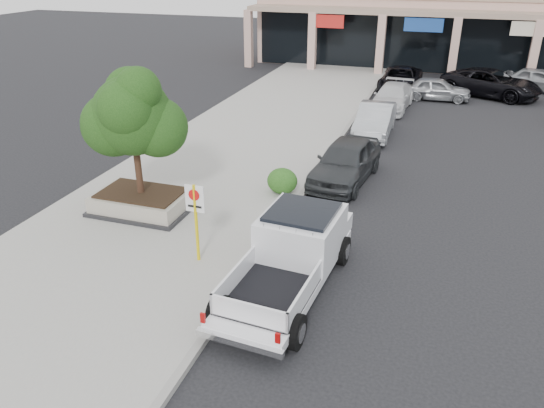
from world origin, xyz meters
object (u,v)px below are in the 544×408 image
(no_parking_sign, at_px, (196,213))
(lot_car_e, at_px, (539,80))
(curb_car_c, at_px, (392,97))
(lot_car_a, at_px, (437,89))
(planter_tree, at_px, (139,115))
(curb_car_d, at_px, (400,79))
(planter, at_px, (142,201))
(curb_car_a, at_px, (346,161))
(curb_car_b, at_px, (375,120))
(pickup_truck, at_px, (287,260))
(lot_car_d, at_px, (491,83))

(no_parking_sign, height_order, lot_car_e, no_parking_sign)
(curb_car_c, xyz_separation_m, lot_car_e, (8.34, 7.31, 0.05))
(lot_car_e, bearing_deg, lot_car_a, 144.14)
(planter_tree, xyz_separation_m, curb_car_d, (6.13, 20.85, -2.69))
(curb_car_d, bearing_deg, lot_car_a, -36.82)
(planter, relative_size, curb_car_a, 0.68)
(planter_tree, xyz_separation_m, lot_car_a, (8.47, 19.04, -2.74))
(curb_car_b, bearing_deg, curb_car_c, 87.09)
(no_parking_sign, xyz_separation_m, pickup_truck, (2.75, -0.46, -0.70))
(curb_car_a, xyz_separation_m, lot_car_d, (5.82, 16.11, 0.01))
(planter, height_order, no_parking_sign, no_parking_sign)
(planter_tree, distance_m, curb_car_c, 17.43)
(curb_car_b, relative_size, curb_car_c, 0.96)
(lot_car_a, bearing_deg, planter, 154.82)
(no_parking_sign, relative_size, lot_car_a, 0.58)
(pickup_truck, xyz_separation_m, curb_car_b, (0.18, 13.94, -0.19))
(no_parking_sign, bearing_deg, planter_tree, 141.02)
(planter, height_order, pickup_truck, pickup_truck)
(curb_car_a, bearing_deg, curb_car_c, 94.14)
(curb_car_a, bearing_deg, planter_tree, -133.11)
(planter, xyz_separation_m, planter_tree, (0.13, 0.15, 2.94))
(lot_car_d, bearing_deg, planter, 174.10)
(planter, relative_size, lot_car_e, 0.75)
(pickup_truck, distance_m, curb_car_c, 18.99)
(lot_car_e, bearing_deg, curb_car_d, 125.29)
(curb_car_a, bearing_deg, pickup_truck, -83.28)
(curb_car_b, bearing_deg, lot_car_a, 72.20)
(planter_tree, xyz_separation_m, lot_car_e, (14.53, 23.38, -2.68))
(curb_car_b, bearing_deg, curb_car_d, 88.56)
(no_parking_sign, bearing_deg, pickup_truck, -9.54)
(lot_car_a, bearing_deg, curb_car_b, 161.68)
(no_parking_sign, relative_size, curb_car_b, 0.51)
(planter_tree, height_order, pickup_truck, planter_tree)
(no_parking_sign, bearing_deg, curb_car_b, 77.74)
(pickup_truck, height_order, lot_car_d, pickup_truck)
(curb_car_b, bearing_deg, lot_car_d, 60.28)
(planter, xyz_separation_m, curb_car_b, (6.11, 11.17, 0.27))
(lot_car_a, relative_size, lot_car_e, 0.92)
(curb_car_a, distance_m, curb_car_d, 15.94)
(curb_car_c, height_order, curb_car_d, curb_car_d)
(curb_car_a, xyz_separation_m, lot_car_e, (8.78, 18.46, -0.07))
(pickup_truck, height_order, lot_car_a, pickup_truck)
(planter, height_order, lot_car_d, lot_car_d)
(lot_car_a, distance_m, lot_car_e, 7.45)
(planter, distance_m, lot_car_d, 24.19)
(curb_car_d, xyz_separation_m, lot_car_d, (5.44, 0.17, 0.09))
(planter_tree, distance_m, lot_car_e, 27.65)
(planter, bearing_deg, planter_tree, 48.97)
(pickup_truck, xyz_separation_m, lot_car_d, (5.77, 23.95, -0.12))
(curb_car_d, xyz_separation_m, lot_car_e, (8.40, 2.53, 0.00))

